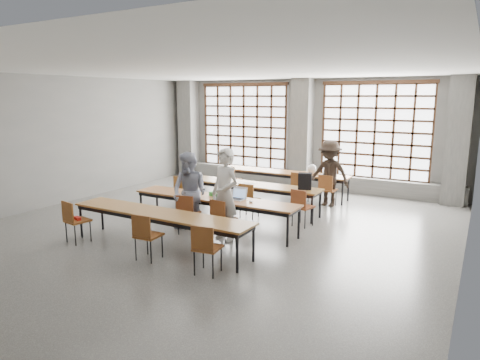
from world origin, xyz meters
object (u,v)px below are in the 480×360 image
chair_mid_right (301,204)px  chair_back_right (327,187)px  desk_row_c (214,200)px  laptop_back (328,173)px  chair_front_left (187,210)px  chair_near_left (74,217)px  chair_near_mid (146,232)px  chair_back_left (232,177)px  desk_row_b (246,185)px  student_female (190,193)px  backpack (305,181)px  green_box (214,194)px  plastic_bag (312,169)px  desk_row_d (160,215)px  chair_mid_centre (248,197)px  student_male (225,195)px  desk_row_a (283,174)px  chair_mid_left (183,188)px  laptop_front (238,196)px  phone (218,199)px  chair_back_mid (299,184)px  chair_near_right (206,244)px  chair_front_right (221,216)px  mouse (251,202)px

chair_mid_right → chair_back_right: bearing=92.2°
desk_row_c → laptop_back: bearing=71.2°
chair_front_left → chair_near_left: bearing=-135.9°
chair_near_mid → desk_row_c: bearing=89.6°
desk_row_c → chair_back_left: chair_back_left is taller
desk_row_c → chair_mid_right: 1.98m
desk_row_b → student_female: size_ratio=2.25×
laptop_back → backpack: (0.13, -2.11, 0.14)m
green_box → plastic_bag: 3.87m
chair_mid_right → chair_near_left: same height
student_female → desk_row_d: bearing=-82.5°
chair_back_left → chair_mid_centre: (1.70, -2.05, 0.00)m
student_male → laptop_back: (0.73, 4.40, -0.17)m
desk_row_a → chair_back_left: 1.55m
chair_back_left → student_male: bearing=-60.8°
chair_mid_left → laptop_back: bearing=42.4°
laptop_front → laptop_back: 3.86m
desk_row_a → chair_mid_centre: 2.70m
backpack → chair_front_left: bearing=-143.4°
chair_mid_left → chair_near_left: bearing=-93.5°
desk_row_a → student_male: 4.34m
chair_back_right → backpack: size_ratio=2.20×
desk_row_b → phone: size_ratio=30.77×
green_box → phone: (0.23, -0.18, -0.04)m
desk_row_d → student_female: 1.12m
chair_back_left → chair_front_left: bearing=-73.0°
desk_row_a → laptop_back: (1.36, 0.11, 0.13)m
chair_mid_centre → chair_back_right: bearing=57.6°
chair_mid_left → chair_near_mid: bearing=-62.8°
desk_row_c → desk_row_b: bearing=94.8°
chair_mid_centre → laptop_back: 3.00m
chair_back_mid → laptop_front: (-0.21, -3.05, 0.25)m
desk_row_c → chair_near_right: (1.29, -2.22, -0.13)m
chair_back_right → laptop_front: laptop_front is taller
chair_mid_left → green_box: bearing=-31.5°
desk_row_d → chair_mid_right: (1.86, 2.70, -0.13)m
chair_front_right → student_male: bearing=85.0°
desk_row_b → student_female: 2.25m
chair_front_left → chair_back_left: bearing=107.0°
desk_row_a → green_box: bearing=-90.2°
desk_row_b → desk_row_c: (0.15, -1.73, 0.00)m
chair_near_mid → plastic_bag: size_ratio=3.08×
chair_back_left → laptop_front: laptop_front is taller
mouse → chair_front_right: bearing=-120.7°
green_box → laptop_back: bearing=70.2°
chair_back_left → student_male: student_male is taller
chair_front_right → phone: 0.70m
student_male → backpack: bearing=85.0°
desk_row_a → plastic_bag: bearing=3.2°
student_male → mouse: 0.63m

